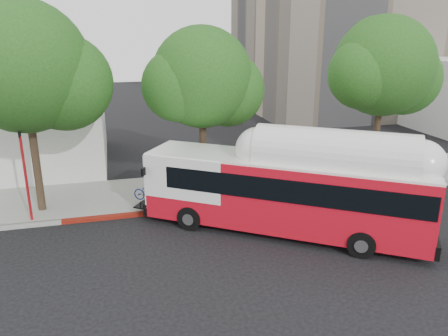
% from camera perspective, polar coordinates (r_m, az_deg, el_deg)
% --- Properties ---
extents(ground, '(120.00, 120.00, 0.00)m').
position_cam_1_polar(ground, '(18.34, 4.35, -9.56)').
color(ground, black).
rests_on(ground, ground).
extents(sidewalk, '(60.00, 5.00, 0.15)m').
position_cam_1_polar(sidewalk, '(24.03, -0.60, -2.54)').
color(sidewalk, gray).
rests_on(sidewalk, ground).
extents(curb_strip, '(60.00, 0.30, 0.15)m').
position_cam_1_polar(curb_strip, '(21.69, 1.06, -4.84)').
color(curb_strip, gray).
rests_on(curb_strip, ground).
extents(red_curb_segment, '(10.00, 0.32, 0.16)m').
position_cam_1_polar(red_curb_segment, '(21.14, -6.84, -5.57)').
color(red_curb_segment, maroon).
rests_on(red_curb_segment, ground).
extents(street_tree_left, '(6.67, 5.80, 9.74)m').
position_cam_1_polar(street_tree_left, '(21.27, -23.39, 11.48)').
color(street_tree_left, '#2D2116').
rests_on(street_tree_left, ground).
extents(street_tree_mid, '(5.75, 5.00, 8.62)m').
position_cam_1_polar(street_tree_mid, '(22.13, -1.89, 11.25)').
color(street_tree_mid, '#2D2116').
rests_on(street_tree_mid, ground).
extents(street_tree_right, '(6.21, 5.40, 9.18)m').
position_cam_1_polar(street_tree_right, '(26.01, 20.83, 11.87)').
color(street_tree_right, '#2D2116').
rests_on(street_tree_right, ground).
extents(transit_bus, '(11.73, 8.95, 3.76)m').
position_cam_1_polar(transit_bus, '(18.61, 8.03, -3.35)').
color(transit_bus, red).
rests_on(transit_bus, ground).
extents(signal_pole, '(0.12, 0.40, 4.26)m').
position_cam_1_polar(signal_pole, '(21.03, -24.46, -1.10)').
color(signal_pole, red).
rests_on(signal_pole, ground).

